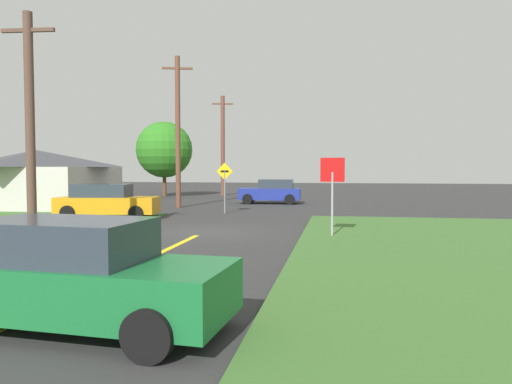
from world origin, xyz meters
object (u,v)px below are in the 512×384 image
object	(u,v)px
direction_sign	(225,182)
car_approaching_junction	(271,192)
utility_pole_far	(223,145)
car_behind_on_main_road	(76,275)
parked_car_near_building	(106,201)
utility_pole_near	(30,123)
utility_pole_mid	(178,130)
barn	(36,179)
oak_tree_left	(164,150)
stop_sign	(332,181)

from	to	relation	value
direction_sign	car_approaching_junction	bearing A→B (deg)	79.09
utility_pole_far	car_behind_on_main_road	bearing A→B (deg)	-79.91
parked_car_near_building	utility_pole_near	xyz separation A→B (m)	(0.71, -6.62, 3.04)
utility_pole_mid	barn	world-z (taller)	utility_pole_mid
utility_pole_near	car_approaching_junction	bearing A→B (deg)	72.22
parked_car_near_building	barn	xyz separation A→B (m)	(-7.23, 5.38, 0.92)
car_approaching_junction	utility_pole_near	bearing A→B (deg)	70.17
oak_tree_left	barn	distance (m)	12.53
utility_pole_far	barn	size ratio (longest dim) A/B	1.04
parked_car_near_building	utility_pole_mid	bearing A→B (deg)	71.12
car_approaching_junction	parked_car_near_building	world-z (taller)	same
stop_sign	car_behind_on_main_road	world-z (taller)	stop_sign
utility_pole_near	utility_pole_mid	world-z (taller)	utility_pole_mid
parked_car_near_building	car_behind_on_main_road	bearing A→B (deg)	-72.55
car_behind_on_main_road	direction_sign	bearing A→B (deg)	101.04
stop_sign	parked_car_near_building	size ratio (longest dim) A/B	0.57
utility_pole_far	direction_sign	distance (m)	17.11
car_behind_on_main_road	utility_pole_mid	size ratio (longest dim) A/B	0.51
stop_sign	car_behind_on_main_road	size ratio (longest dim) A/B	0.60
car_behind_on_main_road	utility_pole_near	bearing A→B (deg)	132.30
utility_pole_mid	utility_pole_far	distance (m)	13.23
stop_sign	barn	world-z (taller)	barn
oak_tree_left	utility_pole_near	bearing A→B (deg)	-79.92
car_approaching_junction	direction_sign	xyz separation A→B (m)	(-1.43, -7.44, 0.85)
utility_pole_far	utility_pole_mid	bearing A→B (deg)	-88.01
direction_sign	barn	bearing A→B (deg)	170.81
utility_pole_near	barn	distance (m)	14.55
direction_sign	barn	xyz separation A→B (m)	(-12.12, 1.96, 0.08)
stop_sign	barn	xyz separation A→B (m)	(-17.76, 9.94, -0.21)
utility_pole_far	oak_tree_left	size ratio (longest dim) A/B	1.38
car_approaching_junction	oak_tree_left	distance (m)	12.08
parked_car_near_building	utility_pole_near	distance (m)	7.32
car_behind_on_main_road	utility_pole_far	size ratio (longest dim) A/B	0.53
car_behind_on_main_road	barn	bearing A→B (deg)	129.79
utility_pole_near	utility_pole_mid	bearing A→B (deg)	87.55
parked_car_near_building	utility_pole_mid	xyz separation A→B (m)	(1.28, 6.59, 3.80)
oak_tree_left	barn	world-z (taller)	oak_tree_left
car_approaching_junction	utility_pole_near	distance (m)	18.61
utility_pole_near	utility_pole_mid	size ratio (longest dim) A/B	0.83
utility_pole_near	utility_pole_mid	distance (m)	13.25
parked_car_near_building	oak_tree_left	distance (m)	17.78
car_approaching_junction	car_behind_on_main_road	world-z (taller)	same
parked_car_near_building	direction_sign	world-z (taller)	direction_sign
parked_car_near_building	utility_pole_near	world-z (taller)	utility_pole_near
stop_sign	parked_car_near_building	xyz separation A→B (m)	(-10.53, 4.56, -1.13)
utility_pole_near	oak_tree_left	size ratio (longest dim) A/B	1.20
car_behind_on_main_road	barn	distance (m)	24.58
car_behind_on_main_road	direction_sign	xyz separation A→B (m)	(-2.07, 18.10, 0.84)
parked_car_near_building	utility_pole_near	bearing A→B (deg)	-91.77
direction_sign	car_behind_on_main_road	bearing A→B (deg)	-83.48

